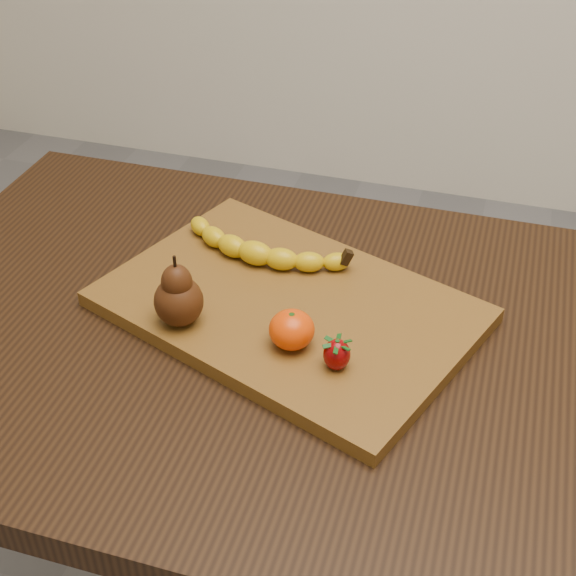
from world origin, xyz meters
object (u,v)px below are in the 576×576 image
(table, at_px, (262,385))
(cutting_board, at_px, (288,307))
(mandarin, at_px, (292,330))
(pear, at_px, (178,290))

(table, height_order, cutting_board, cutting_board)
(mandarin, bearing_deg, cutting_board, 109.68)
(table, bearing_deg, pear, -157.13)
(table, relative_size, cutting_board, 2.22)
(table, xyz_separation_m, cutting_board, (0.02, 0.04, 0.11))
(cutting_board, distance_m, mandarin, 0.09)
(table, xyz_separation_m, pear, (-0.09, -0.04, 0.16))
(table, bearing_deg, mandarin, -37.78)
(mandarin, bearing_deg, pear, 178.51)
(table, height_order, pear, pear)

